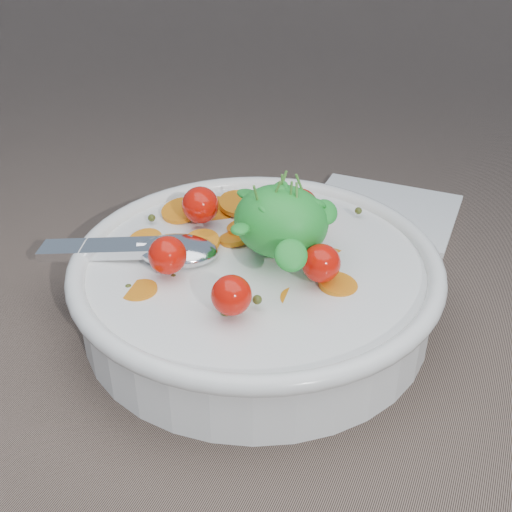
% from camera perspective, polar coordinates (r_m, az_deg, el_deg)
% --- Properties ---
extents(ground, '(6.00, 6.00, 0.00)m').
position_cam_1_polar(ground, '(0.51, 3.60, -5.22)').
color(ground, '#746052').
rests_on(ground, ground).
extents(bowl, '(0.30, 0.28, 0.12)m').
position_cam_1_polar(bowl, '(0.49, -0.02, -2.26)').
color(bowl, white).
rests_on(bowl, ground).
extents(napkin, '(0.14, 0.13, 0.01)m').
position_cam_1_polar(napkin, '(0.66, 11.13, 3.92)').
color(napkin, white).
rests_on(napkin, ground).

